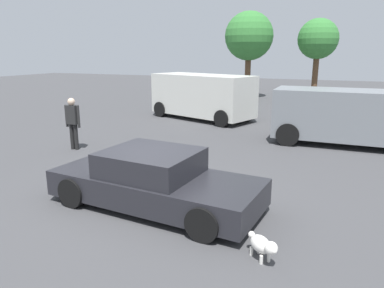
{
  "coord_description": "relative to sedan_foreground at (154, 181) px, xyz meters",
  "views": [
    {
      "loc": [
        3.69,
        -6.44,
        3.18
      ],
      "look_at": [
        0.22,
        1.85,
        0.9
      ],
      "focal_mm": 33.69,
      "sensor_mm": 36.0,
      "label": 1
    }
  ],
  "objects": [
    {
      "name": "ground_plane",
      "position": [
        -0.2,
        0.15,
        -0.56
      ],
      "size": [
        80.0,
        80.0,
        0.0
      ],
      "primitive_type": "plane",
      "color": "#424244"
    },
    {
      "name": "sedan_foreground",
      "position": [
        0.0,
        0.0,
        0.0
      ],
      "size": [
        4.61,
        2.24,
        1.21
      ],
      "rotation": [
        0.0,
        0.0,
        -0.09
      ],
      "color": "#232328",
      "rests_on": "ground_plane"
    },
    {
      "name": "dog",
      "position": [
        2.56,
        -1.19,
        -0.3
      ],
      "size": [
        0.55,
        0.53,
        0.43
      ],
      "rotation": [
        0.0,
        0.0,
        5.53
      ],
      "color": "white",
      "rests_on": "ground_plane"
    },
    {
      "name": "van_white",
      "position": [
        -2.85,
        10.15,
        0.6
      ],
      "size": [
        5.54,
        3.62,
        2.16
      ],
      "rotation": [
        0.0,
        0.0,
        2.8
      ],
      "color": "silver",
      "rests_on": "ground_plane"
    },
    {
      "name": "suv_dark",
      "position": [
        3.69,
        7.26,
        0.5
      ],
      "size": [
        4.92,
        2.08,
        1.94
      ],
      "rotation": [
        0.0,
        0.0,
        3.15
      ],
      "color": "gray",
      "rests_on": "ground_plane"
    },
    {
      "name": "pedestrian",
      "position": [
        -4.73,
        3.07,
        0.48
      ],
      "size": [
        0.57,
        0.25,
        1.74
      ],
      "rotation": [
        0.0,
        0.0,
        1.59
      ],
      "color": "black",
      "rests_on": "ground_plane"
    },
    {
      "name": "tree_back_left",
      "position": [
        1.55,
        20.87,
        3.49
      ],
      "size": [
        2.76,
        2.76,
        5.49
      ],
      "color": "brown",
      "rests_on": "ground_plane"
    },
    {
      "name": "tree_back_center",
      "position": [
        -2.95,
        19.47,
        3.72
      ],
      "size": [
        3.37,
        3.37,
        6.01
      ],
      "color": "brown",
      "rests_on": "ground_plane"
    }
  ]
}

